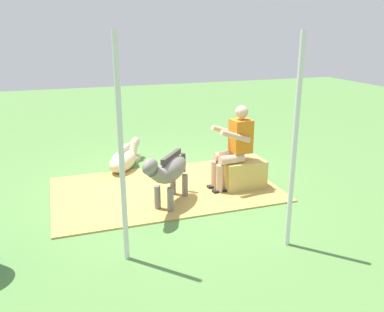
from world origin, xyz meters
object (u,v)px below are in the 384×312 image
Objects in this scene: pony_lying at (125,158)px; tent_pole_left at (294,145)px; hay_bale at (242,174)px; person_seated at (234,144)px; soda_bottle at (255,170)px; pony_standing at (169,171)px; tent_pole_right at (121,154)px.

pony_lying is 3.77m from tent_pole_left.
hay_bale is 2.10m from tent_pole_left.
hay_bale is at bearing -177.84° from person_seated.
tent_pole_left is at bearing 112.03° from pony_lying.
person_seated is 5.11× the size of soda_bottle.
person_seated is at bearing 2.16° from hay_bale.
tent_pole_right is (0.84, 1.20, 0.70)m from pony_standing.
hay_bale reaches higher than pony_lying.
soda_bottle is at bearing -159.25° from pony_standing.
hay_bale is at bearing 39.77° from soda_bottle.
soda_bottle is 0.11× the size of tent_pole_right.
pony_lying is at bearing -67.97° from tent_pole_left.
tent_pole_right is at bearing 55.12° from pony_standing.
tent_pole_right reaches higher than pony_lying.
pony_standing is (1.31, 0.31, 0.30)m from hay_bale.
pony_lying is 3.26m from tent_pole_right.
hay_bale is 0.54m from soda_bottle.
pony_lying is 0.53× the size of tent_pole_right.
tent_pole_left is at bearing 170.52° from tent_pole_right.
pony_lying is (1.47, -1.53, -0.55)m from person_seated.
pony_standing is 0.46× the size of tent_pole_right.
pony_standing reaches higher than hay_bale.
hay_bale is 0.50× the size of person_seated.
soda_bottle is (-2.04, 1.19, -0.06)m from pony_lying.
hay_bale is 2.54× the size of soda_bottle.
tent_pole_left is (0.28, 1.83, 1.00)m from hay_bale.
pony_lying is 2.36m from soda_bottle.
person_seated is 0.91m from soda_bottle.
person_seated reaches higher than soda_bottle.
tent_pole_left is (0.12, 1.82, 0.49)m from person_seated.
pony_lying is (0.33, -1.84, -0.35)m from pony_standing.
pony_standing reaches higher than pony_lying.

